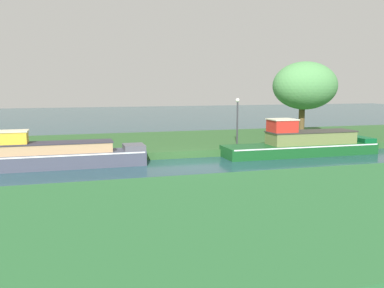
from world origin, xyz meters
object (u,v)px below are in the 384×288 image
Objects in this scene: willow_tree_left at (305,86)px; mooring_post_near at (305,140)px; slate_barge at (62,155)px; lamp_post at (237,115)px; forest_narrowboat at (303,144)px.

mooring_post_near is (-2.71, -4.67, -3.29)m from willow_tree_left.
slate_barge is 10.80m from lamp_post.
forest_narrowboat is at bearing -124.83° from mooring_post_near.
mooring_post_near is at bearing 5.12° from slate_barge.
lamp_post is at bearing -153.78° from willow_tree_left.
mooring_post_near is at bearing -20.07° from lamp_post.
forest_narrowboat is 7.71m from willow_tree_left.
forest_narrowboat is 1.55m from mooring_post_near.
lamp_post reaches higher than slate_barge.
forest_narrowboat is at bearing -41.92° from lamp_post.
forest_narrowboat is 16.79× the size of mooring_post_near.
mooring_post_near is (14.23, 1.28, 0.05)m from slate_barge.
slate_barge is 13.34m from forest_narrowboat.
willow_tree_left reaches higher than lamp_post.
willow_tree_left is at bearing 59.91° from mooring_post_near.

